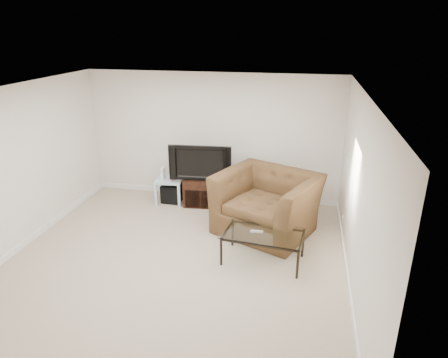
% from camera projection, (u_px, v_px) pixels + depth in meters
% --- Properties ---
extents(floor, '(5.00, 5.00, 0.00)m').
position_uv_depth(floor, '(175.00, 260.00, 6.00)').
color(floor, tan).
rests_on(floor, ground).
extents(ceiling, '(5.00, 5.00, 0.00)m').
position_uv_depth(ceiling, '(167.00, 93.00, 5.10)').
color(ceiling, white).
rests_on(ceiling, ground).
extents(wall_back, '(5.00, 0.02, 2.50)m').
position_uv_depth(wall_back, '(212.00, 137.00, 7.83)').
color(wall_back, silver).
rests_on(wall_back, ground).
extents(wall_left, '(0.02, 5.00, 2.50)m').
position_uv_depth(wall_left, '(14.00, 171.00, 6.02)').
color(wall_left, silver).
rests_on(wall_left, ground).
extents(wall_right, '(0.02, 5.00, 2.50)m').
position_uv_depth(wall_right, '(359.00, 198.00, 5.08)').
color(wall_right, silver).
rests_on(wall_right, ground).
extents(plate_back, '(0.12, 0.02, 0.12)m').
position_uv_depth(plate_back, '(145.00, 134.00, 8.09)').
color(plate_back, white).
rests_on(plate_back, wall_back).
extents(plate_right_switch, '(0.02, 0.09, 0.13)m').
position_uv_depth(plate_right_switch, '(347.00, 159.00, 6.54)').
color(plate_right_switch, white).
rests_on(plate_right_switch, wall_right).
extents(plate_right_outlet, '(0.02, 0.08, 0.12)m').
position_uv_depth(plate_right_outlet, '(343.00, 219.00, 6.61)').
color(plate_right_outlet, white).
rests_on(plate_right_outlet, wall_right).
extents(tv_stand, '(0.72, 0.53, 0.56)m').
position_uv_depth(tv_stand, '(202.00, 191.00, 7.79)').
color(tv_stand, black).
rests_on(tv_stand, floor).
extents(dvd_player, '(0.39, 0.29, 0.05)m').
position_uv_depth(dvd_player, '(201.00, 183.00, 7.69)').
color(dvd_player, black).
rests_on(dvd_player, tv_stand).
extents(television, '(1.11, 0.31, 0.68)m').
position_uv_depth(television, '(201.00, 161.00, 7.54)').
color(television, black).
rests_on(television, tv_stand).
extents(side_table, '(0.55, 0.55, 0.49)m').
position_uv_depth(side_table, '(170.00, 190.00, 7.93)').
color(side_table, silver).
rests_on(side_table, floor).
extents(subwoofer, '(0.38, 0.38, 0.36)m').
position_uv_depth(subwoofer, '(172.00, 193.00, 7.97)').
color(subwoofer, black).
rests_on(subwoofer, floor).
extents(game_console, '(0.06, 0.17, 0.22)m').
position_uv_depth(game_console, '(163.00, 173.00, 7.79)').
color(game_console, white).
rests_on(game_console, side_table).
extents(game_case, '(0.08, 0.15, 0.19)m').
position_uv_depth(game_case, '(172.00, 174.00, 7.78)').
color(game_case, '#CC4C4C').
rests_on(game_case, side_table).
extents(recliner, '(1.82, 1.54, 1.35)m').
position_uv_depth(recliner, '(267.00, 194.00, 6.66)').
color(recliner, brown).
rests_on(recliner, floor).
extents(coffee_table, '(1.25, 0.79, 0.47)m').
position_uv_depth(coffee_table, '(263.00, 247.00, 5.91)').
color(coffee_table, black).
rests_on(coffee_table, floor).
extents(remote, '(0.19, 0.07, 0.02)m').
position_uv_depth(remote, '(257.00, 231.00, 5.85)').
color(remote, '#B2B2B7').
rests_on(remote, coffee_table).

